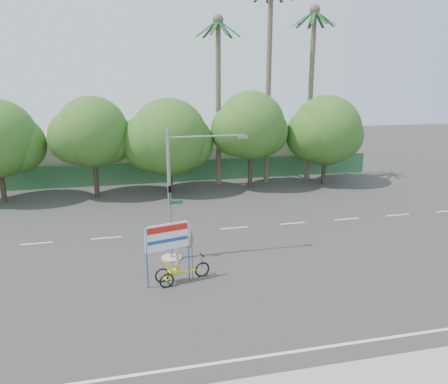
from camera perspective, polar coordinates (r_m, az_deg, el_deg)
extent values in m
plane|color=#33302D|center=(20.78, 1.43, -12.39)|extent=(120.00, 120.00, 0.00)
cube|color=#336B3D|center=(40.55, -6.16, 2.70)|extent=(38.00, 0.08, 2.00)
cube|color=beige|center=(44.82, -19.76, 4.38)|extent=(12.00, 8.00, 4.00)
cube|color=beige|center=(46.30, 3.02, 5.30)|extent=(14.00, 8.00, 3.60)
cylinder|color=#473828|center=(37.86, -27.02, 1.43)|extent=(0.40, 0.40, 3.52)
sphere|color=#224F17|center=(37.39, -25.38, 5.61)|extent=(4.32, 4.32, 4.32)
cylinder|color=#473828|center=(36.75, -16.42, 2.28)|extent=(0.40, 0.40, 3.74)
sphere|color=#224F17|center=(36.19, -16.81, 7.54)|extent=(5.60, 5.60, 5.60)
sphere|color=#224F17|center=(36.50, -14.73, 6.80)|extent=(4.03, 4.03, 4.03)
sphere|color=#224F17|center=(36.09, -18.80, 6.82)|extent=(4.26, 4.26, 4.26)
cylinder|color=#473828|center=(36.90, -7.06, 2.48)|extent=(0.40, 0.40, 3.30)
sphere|color=#224F17|center=(36.38, -7.21, 7.10)|extent=(6.40, 6.40, 6.40)
sphere|color=#224F17|center=(36.92, -5.00, 6.45)|extent=(4.61, 4.61, 4.61)
sphere|color=#224F17|center=(36.06, -9.44, 6.47)|extent=(4.86, 4.86, 4.86)
cylinder|color=#473828|center=(38.18, 3.44, 3.43)|extent=(0.40, 0.40, 3.87)
sphere|color=#224F17|center=(37.63, 3.52, 8.69)|extent=(5.80, 5.80, 5.80)
sphere|color=#224F17|center=(38.38, 5.27, 7.85)|extent=(4.18, 4.18, 4.18)
sphere|color=#224F17|center=(37.09, 1.67, 8.07)|extent=(4.41, 4.41, 4.41)
cylinder|color=#473828|center=(40.73, 12.94, 3.49)|extent=(0.40, 0.40, 3.43)
sphere|color=#224F17|center=(40.25, 13.20, 7.84)|extent=(6.20, 6.20, 6.20)
sphere|color=#224F17|center=(41.21, 14.73, 7.14)|extent=(4.46, 4.46, 4.46)
sphere|color=#224F17|center=(39.47, 11.50, 7.35)|extent=(4.71, 4.71, 4.71)
cylinder|color=#70604C|center=(39.46, 5.83, 13.36)|extent=(0.44, 0.44, 17.00)
cylinder|color=#70604C|center=(40.96, 11.21, 11.81)|extent=(0.44, 0.44, 15.00)
sphere|color=#70604C|center=(41.27, 11.77, 22.26)|extent=(0.90, 0.90, 0.90)
cube|color=#1C4C21|center=(41.58, 12.99, 21.22)|extent=(1.91, 0.28, 1.36)
cube|color=#1C4C21|center=(42.03, 12.32, 21.18)|extent=(1.65, 1.44, 1.36)
cube|color=#1C4C21|center=(42.10, 11.38, 21.22)|extent=(0.61, 1.93, 1.36)
cube|color=#1C4C21|center=(41.75, 10.59, 21.31)|extent=(1.20, 1.80, 1.36)
cube|color=#1C4C21|center=(41.13, 10.32, 21.42)|extent=(1.89, 0.92, 1.36)
cube|color=#1C4C21|center=(40.54, 10.70, 21.50)|extent=(1.89, 0.92, 1.36)
cube|color=#1C4C21|center=(40.26, 11.58, 21.51)|extent=(1.20, 1.80, 1.36)
cube|color=#1C4C21|center=(40.42, 12.53, 21.44)|extent=(0.61, 1.93, 1.36)
cube|color=#1C4C21|center=(40.94, 13.08, 21.32)|extent=(1.65, 1.44, 1.36)
cylinder|color=#70604C|center=(38.33, -0.74, 11.14)|extent=(0.44, 0.44, 14.00)
sphere|color=#70604C|center=(38.50, -0.78, 21.60)|extent=(0.90, 0.90, 0.90)
cube|color=#1C4C21|center=(38.64, 0.68, 20.59)|extent=(1.91, 0.28, 1.36)
cube|color=#1C4C21|center=(39.18, 0.12, 20.51)|extent=(1.65, 1.44, 1.36)
cube|color=#1C4C21|center=(39.37, -0.83, 20.48)|extent=(0.61, 1.93, 1.36)
cube|color=#1C4C21|center=(39.13, -1.77, 20.51)|extent=(1.20, 1.80, 1.36)
cube|color=#1C4C21|center=(38.57, -2.26, 20.59)|extent=(1.89, 0.92, 1.36)
cube|color=#1C4C21|center=(37.94, -2.06, 20.68)|extent=(1.89, 0.92, 1.36)
cube|color=#1C4C21|center=(37.54, -1.24, 20.75)|extent=(1.20, 1.80, 1.36)
cube|color=#1C4C21|center=(37.56, -0.19, 20.75)|extent=(0.61, 1.93, 1.36)
cube|color=#1C4C21|center=(38.00, 0.57, 20.68)|extent=(1.65, 1.44, 1.36)
cylinder|color=gray|center=(23.93, -6.87, -8.53)|extent=(1.10, 1.10, 0.10)
cylinder|color=gray|center=(22.78, -7.14, -0.55)|extent=(0.18, 0.18, 7.00)
cylinder|color=gray|center=(22.45, -2.27, 7.28)|extent=(4.00, 0.10, 0.10)
cube|color=gray|center=(22.89, 2.44, 7.18)|extent=(0.55, 0.20, 0.12)
imported|color=black|center=(22.54, -7.09, -0.45)|extent=(0.16, 0.20, 1.00)
cube|color=#14662D|center=(22.91, -6.24, -1.34)|extent=(0.70, 0.04, 0.18)
torus|color=black|center=(21.76, -2.86, -10.08)|extent=(0.78, 0.28, 0.78)
torus|color=black|center=(21.40, -8.08, -10.73)|extent=(0.73, 0.26, 0.73)
torus|color=black|center=(20.85, -7.48, -11.43)|extent=(0.73, 0.26, 0.73)
cube|color=yellow|center=(21.39, -5.29, -10.38)|extent=(1.91, 0.54, 0.07)
cube|color=yellow|center=(21.11, -7.79, -11.02)|extent=(0.23, 0.69, 0.06)
cube|color=yellow|center=(21.17, -6.47, -10.21)|extent=(0.67, 0.61, 0.07)
cube|color=yellow|center=(20.94, -7.30, -9.56)|extent=(0.37, 0.53, 0.62)
cylinder|color=black|center=(21.57, -2.88, -8.97)|extent=(0.04, 0.04, 0.63)
cube|color=black|center=(21.44, -2.89, -8.21)|extent=(0.17, 0.51, 0.05)
imported|color=#CCB284|center=(21.04, -6.06, -9.05)|extent=(0.40, 0.51, 1.24)
cylinder|color=blue|center=(20.39, -10.06, -8.36)|extent=(0.08, 0.08, 3.10)
cylinder|color=blue|center=(21.02, -4.63, -7.44)|extent=(0.08, 0.08, 3.10)
cube|color=white|center=(20.39, -7.37, -5.82)|extent=(2.13, 0.59, 1.26)
cube|color=red|center=(20.22, -7.37, -4.79)|extent=(1.90, 0.49, 0.30)
cube|color=blue|center=(20.42, -7.32, -6.31)|extent=(1.90, 0.49, 0.16)
cylinder|color=black|center=(21.22, -4.18, -8.22)|extent=(0.03, 0.03, 2.41)
cube|color=red|center=(20.80, -5.24, -6.52)|extent=(0.99, 0.27, 0.75)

